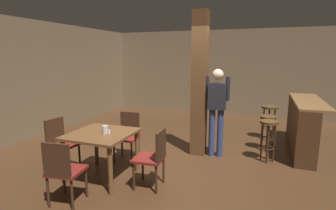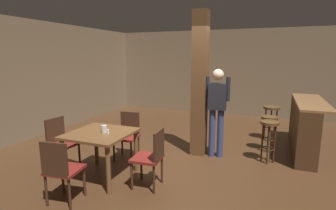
{
  "view_description": "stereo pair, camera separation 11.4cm",
  "coord_description": "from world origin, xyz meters",
  "px_view_note": "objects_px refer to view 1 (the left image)",
  "views": [
    {
      "loc": [
        1.23,
        -4.45,
        1.97
      ],
      "look_at": [
        -0.49,
        0.17,
        1.03
      ],
      "focal_mm": 28.0,
      "sensor_mm": 36.0,
      "label": 1
    },
    {
      "loc": [
        1.34,
        -4.41,
        1.97
      ],
      "look_at": [
        -0.49,
        0.17,
        1.03
      ],
      "focal_mm": 28.0,
      "sensor_mm": 36.0,
      "label": 2
    }
  ],
  "objects_px": {
    "bar_counter": "(301,125)",
    "bar_stool_near": "(268,132)",
    "chair_east": "(154,155)",
    "dining_table": "(102,140)",
    "standing_person": "(217,106)",
    "chair_north": "(128,133)",
    "chair_west": "(60,141)",
    "bar_stool_far": "(269,114)",
    "chair_south": "(63,169)",
    "salt_shaker": "(109,132)",
    "napkin_cup": "(105,129)",
    "bar_stool_mid": "(268,125)"
  },
  "relations": [
    {
      "from": "chair_east",
      "to": "chair_west",
      "type": "bearing_deg",
      "value": 179.07
    },
    {
      "from": "salt_shaker",
      "to": "chair_south",
      "type": "bearing_deg",
      "value": -102.45
    },
    {
      "from": "napkin_cup",
      "to": "salt_shaker",
      "type": "bearing_deg",
      "value": -19.95
    },
    {
      "from": "chair_west",
      "to": "bar_stool_far",
      "type": "relative_size",
      "value": 1.11
    },
    {
      "from": "dining_table",
      "to": "chair_south",
      "type": "xyz_separation_m",
      "value": [
        -0.02,
        -0.86,
        -0.13
      ]
    },
    {
      "from": "chair_north",
      "to": "standing_person",
      "type": "bearing_deg",
      "value": 25.41
    },
    {
      "from": "chair_east",
      "to": "bar_stool_near",
      "type": "bearing_deg",
      "value": 45.89
    },
    {
      "from": "bar_counter",
      "to": "salt_shaker",
      "type": "bearing_deg",
      "value": -139.41
    },
    {
      "from": "dining_table",
      "to": "napkin_cup",
      "type": "relative_size",
      "value": 8.04
    },
    {
      "from": "bar_counter",
      "to": "dining_table",
      "type": "bearing_deg",
      "value": -141.23
    },
    {
      "from": "salt_shaker",
      "to": "napkin_cup",
      "type": "bearing_deg",
      "value": 160.05
    },
    {
      "from": "standing_person",
      "to": "bar_stool_near",
      "type": "distance_m",
      "value": 1.05
    },
    {
      "from": "chair_west",
      "to": "chair_north",
      "type": "bearing_deg",
      "value": 43.22
    },
    {
      "from": "salt_shaker",
      "to": "bar_stool_far",
      "type": "relative_size",
      "value": 0.09
    },
    {
      "from": "chair_east",
      "to": "napkin_cup",
      "type": "relative_size",
      "value": 7.45
    },
    {
      "from": "chair_south",
      "to": "chair_west",
      "type": "bearing_deg",
      "value": 134.01
    },
    {
      "from": "bar_stool_far",
      "to": "salt_shaker",
      "type": "bearing_deg",
      "value": -127.16
    },
    {
      "from": "chair_south",
      "to": "bar_stool_far",
      "type": "relative_size",
      "value": 1.11
    },
    {
      "from": "bar_counter",
      "to": "bar_stool_near",
      "type": "bearing_deg",
      "value": -126.4
    },
    {
      "from": "chair_north",
      "to": "salt_shaker",
      "type": "relative_size",
      "value": 12.33
    },
    {
      "from": "dining_table",
      "to": "salt_shaker",
      "type": "relative_size",
      "value": 13.3
    },
    {
      "from": "napkin_cup",
      "to": "chair_south",
      "type": "bearing_deg",
      "value": -95.69
    },
    {
      "from": "bar_stool_mid",
      "to": "bar_stool_near",
      "type": "bearing_deg",
      "value": -89.18
    },
    {
      "from": "chair_north",
      "to": "standing_person",
      "type": "distance_m",
      "value": 1.78
    },
    {
      "from": "chair_north",
      "to": "bar_counter",
      "type": "distance_m",
      "value": 3.57
    },
    {
      "from": "dining_table",
      "to": "standing_person",
      "type": "bearing_deg",
      "value": 45.76
    },
    {
      "from": "chair_north",
      "to": "bar_counter",
      "type": "xyz_separation_m",
      "value": [
        3.15,
        1.68,
        0.04
      ]
    },
    {
      "from": "chair_north",
      "to": "bar_stool_near",
      "type": "xyz_separation_m",
      "value": [
        2.51,
        0.81,
        0.07
      ]
    },
    {
      "from": "chair_north",
      "to": "chair_south",
      "type": "bearing_deg",
      "value": -90.48
    },
    {
      "from": "chair_south",
      "to": "bar_stool_near",
      "type": "relative_size",
      "value": 1.14
    },
    {
      "from": "chair_south",
      "to": "chair_east",
      "type": "xyz_separation_m",
      "value": [
        0.92,
        0.86,
        0.0
      ]
    },
    {
      "from": "chair_north",
      "to": "chair_south",
      "type": "height_order",
      "value": "same"
    },
    {
      "from": "bar_stool_near",
      "to": "standing_person",
      "type": "bearing_deg",
      "value": -175.7
    },
    {
      "from": "chair_west",
      "to": "chair_east",
      "type": "relative_size",
      "value": 1.0
    },
    {
      "from": "bar_counter",
      "to": "bar_stool_far",
      "type": "bearing_deg",
      "value": 137.64
    },
    {
      "from": "chair_north",
      "to": "bar_stool_far",
      "type": "xyz_separation_m",
      "value": [
        2.53,
        2.24,
        0.1
      ]
    },
    {
      "from": "chair_north",
      "to": "chair_east",
      "type": "xyz_separation_m",
      "value": [
        0.9,
        -0.85,
        0.0
      ]
    },
    {
      "from": "chair_south",
      "to": "chair_east",
      "type": "bearing_deg",
      "value": 43.07
    },
    {
      "from": "napkin_cup",
      "to": "standing_person",
      "type": "xyz_separation_m",
      "value": [
        1.47,
        1.58,
        0.18
      ]
    },
    {
      "from": "salt_shaker",
      "to": "standing_person",
      "type": "bearing_deg",
      "value": 49.48
    },
    {
      "from": "bar_counter",
      "to": "bar_stool_mid",
      "type": "height_order",
      "value": "bar_counter"
    },
    {
      "from": "bar_stool_far",
      "to": "bar_stool_near",
      "type": "bearing_deg",
      "value": -90.92
    },
    {
      "from": "dining_table",
      "to": "bar_stool_far",
      "type": "distance_m",
      "value": 3.99
    },
    {
      "from": "bar_counter",
      "to": "chair_north",
      "type": "bearing_deg",
      "value": -151.98
    },
    {
      "from": "salt_shaker",
      "to": "bar_stool_mid",
      "type": "relative_size",
      "value": 0.1
    },
    {
      "from": "napkin_cup",
      "to": "bar_stool_mid",
      "type": "distance_m",
      "value": 3.34
    },
    {
      "from": "bar_stool_mid",
      "to": "chair_north",
      "type": "bearing_deg",
      "value": -150.2
    },
    {
      "from": "bar_stool_near",
      "to": "bar_stool_mid",
      "type": "relative_size",
      "value": 1.06
    },
    {
      "from": "dining_table",
      "to": "bar_counter",
      "type": "bearing_deg",
      "value": 38.77
    },
    {
      "from": "chair_north",
      "to": "dining_table",
      "type": "bearing_deg",
      "value": -89.79
    }
  ]
}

